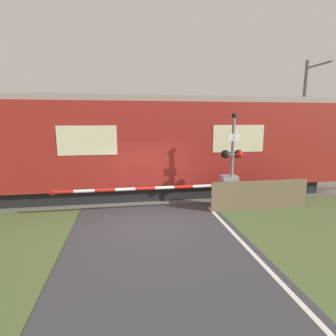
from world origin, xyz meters
TOP-DOWN VIEW (x-y plane):
  - ground_plane at (0.00, 0.00)m, footprint 80.00×80.00m
  - track_bed at (0.00, 3.28)m, footprint 36.00×3.20m
  - train at (-2.19, 3.28)m, footprint 21.35×2.87m
  - crossing_barrier at (2.36, 0.85)m, footprint 6.62×0.44m
  - signal_post at (2.96, 0.68)m, footprint 0.80×0.26m
  - catenary_pole at (9.14, 5.51)m, footprint 0.20×1.90m
  - roadside_fence at (4.03, 0.52)m, footprint 3.73×0.06m

SIDE VIEW (x-z plane):
  - ground_plane at x=0.00m, z-range 0.00..0.00m
  - track_bed at x=0.00m, z-range -0.04..0.09m
  - roadside_fence at x=4.03m, z-range 0.00..1.10m
  - crossing_barrier at x=2.36m, z-range 0.05..1.31m
  - signal_post at x=2.96m, z-range 0.23..3.77m
  - train at x=-2.19m, z-range 0.05..4.27m
  - catenary_pole at x=9.14m, z-range 0.15..6.62m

